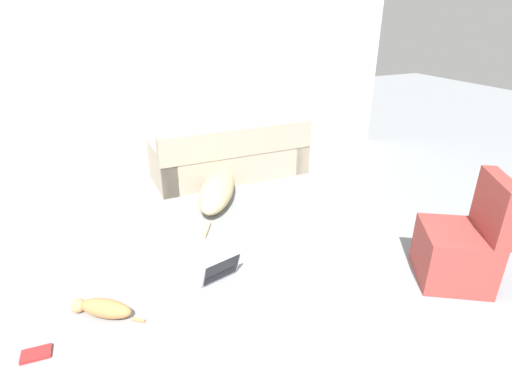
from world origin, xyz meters
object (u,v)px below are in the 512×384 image
(side_chair, at_px, (461,246))
(dog, at_px, (218,188))
(couch, at_px, (231,158))
(book_red, at_px, (36,354))
(cat, at_px, (103,308))
(laptop_open, at_px, (226,278))

(side_chair, bearing_deg, dog, -117.93)
(couch, distance_m, book_red, 3.29)
(couch, distance_m, cat, 2.83)
(couch, relative_size, laptop_open, 4.82)
(dog, distance_m, side_chair, 2.62)
(cat, xyz_separation_m, laptop_open, (0.95, -0.04, 0.01))
(cat, xyz_separation_m, side_chair, (2.73, -0.73, 0.25))
(cat, height_order, side_chair, side_chair)
(book_red, bearing_deg, cat, 26.04)
(laptop_open, bearing_deg, book_red, 172.35)
(side_chair, bearing_deg, laptop_open, -78.81)
(cat, bearing_deg, laptop_open, -145.68)
(dog, relative_size, laptop_open, 3.52)
(laptop_open, bearing_deg, dog, 58.21)
(couch, bearing_deg, book_red, 45.65)
(book_red, xyz_separation_m, side_chair, (3.17, -0.52, 0.30))
(laptop_open, relative_size, side_chair, 0.46)
(dog, xyz_separation_m, cat, (-1.43, -1.53, -0.07))
(couch, relative_size, side_chair, 2.19)
(couch, bearing_deg, cat, 49.05)
(laptop_open, height_order, side_chair, side_chair)
(couch, height_order, cat, couch)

